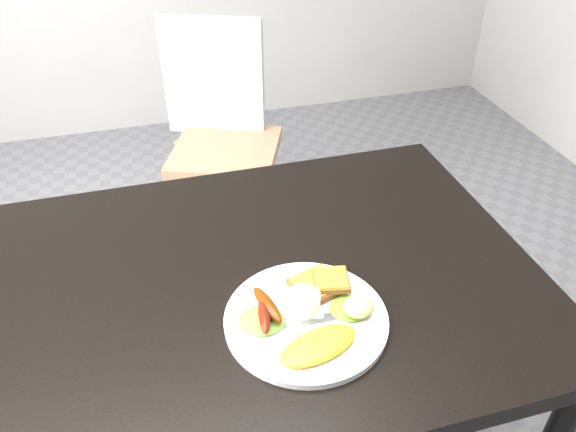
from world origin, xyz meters
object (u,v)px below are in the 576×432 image
(dining_table, at_px, (236,287))
(person, at_px, (75,194))
(dining_chair, at_px, (226,152))
(plate, at_px, (306,319))

(dining_table, relative_size, person, 0.86)
(dining_chair, xyz_separation_m, plate, (-0.05, -1.16, 0.31))
(dining_table, bearing_deg, plate, -54.79)
(dining_table, height_order, plate, plate)
(person, bearing_deg, dining_table, 106.96)
(person, bearing_deg, plate, 107.20)
(plate, bearing_deg, dining_table, 125.21)
(dining_chair, bearing_deg, person, -109.15)
(dining_table, height_order, person, person)
(person, bearing_deg, dining_chair, -148.60)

